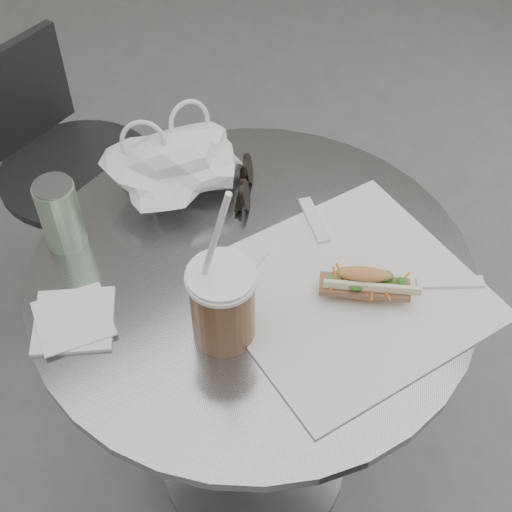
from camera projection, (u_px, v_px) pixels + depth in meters
cafe_table at (253, 359)px, 1.41m from camera, size 0.76×0.76×0.74m
chair_far at (77, 202)px, 1.89m from camera, size 0.40×0.43×0.74m
sandwich_paper at (348, 291)px, 1.17m from camera, size 0.43×0.41×0.00m
banh_mi at (364, 284)px, 1.14m from camera, size 0.18×0.17×0.06m
iced_coffee at (223, 303)px, 1.06m from camera, size 0.11×0.11×0.31m
sunglasses at (245, 184)px, 1.31m from camera, size 0.10×0.11×0.06m
plastic_bag at (176, 165)px, 1.29m from camera, size 0.28×0.25×0.12m
napkin_stack at (74, 320)px, 1.13m from camera, size 0.17×0.17×0.01m
drink_can at (60, 214)px, 1.20m from camera, size 0.07×0.07×0.13m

